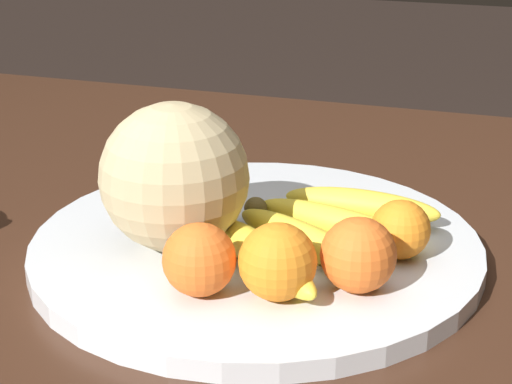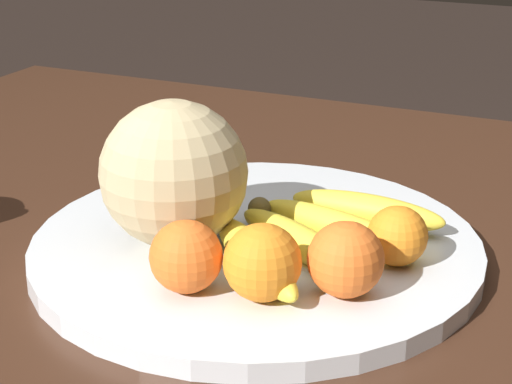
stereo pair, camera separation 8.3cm
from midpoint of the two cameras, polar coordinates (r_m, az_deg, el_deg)
The scene contains 9 objects.
kitchen_table at distance 0.92m, azimuth 4.42°, elevation -8.25°, with size 1.47×1.08×0.72m.
fruit_bowl at distance 0.85m, azimuth 2.79°, elevation -3.69°, with size 0.45×0.45×0.02m.
melon at distance 0.82m, azimuth -2.61°, elevation 1.16°, with size 0.14×0.14×0.14m.
banana_bunch at distance 0.83m, azimuth 6.74°, elevation -2.77°, with size 0.22×0.24×0.03m.
orange_front_left at distance 0.74m, azimuth 9.21°, elevation -4.54°, with size 0.07×0.07×0.07m.
orange_front_right at distance 0.81m, azimuth 12.34°, elevation -2.94°, with size 0.06×0.06×0.06m.
orange_mid_center at distance 0.74m, azimuth -1.48°, elevation -4.40°, with size 0.06×0.06×0.06m.
orange_back_left at distance 0.73m, azimuth 3.71°, elevation -4.79°, with size 0.07×0.07×0.07m.
produce_tag at distance 0.80m, azimuth 7.42°, elevation -4.89°, with size 0.08×0.04×0.00m.
Camera 2 is at (-0.30, 0.74, 1.10)m, focal length 60.00 mm.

